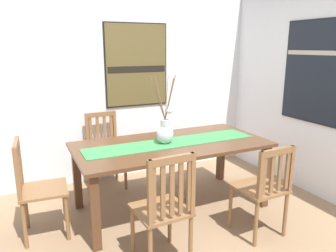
{
  "coord_description": "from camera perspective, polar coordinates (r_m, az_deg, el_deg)",
  "views": [
    {
      "loc": [
        -1.35,
        -2.31,
        1.75
      ],
      "look_at": [
        0.12,
        0.79,
        0.9
      ],
      "focal_mm": 34.59,
      "sensor_mm": 36.0,
      "label": 1
    }
  ],
  "objects": [
    {
      "name": "painting_on_back_wall",
      "position": [
        4.37,
        -5.59,
        10.62
      ],
      "size": [
        0.86,
        0.05,
        1.08
      ],
      "color": "black"
    },
    {
      "name": "chair_2",
      "position": [
        3.17,
        16.45,
        -10.41
      ],
      "size": [
        0.44,
        0.44,
        0.9
      ],
      "color": "brown",
      "rests_on": "ground_plane"
    },
    {
      "name": "dining_table",
      "position": [
        3.49,
        0.61,
        -4.45
      ],
      "size": [
        2.04,
        1.01,
        0.75
      ],
      "color": "#51331E",
      "rests_on": "ground_plane"
    },
    {
      "name": "chair_3",
      "position": [
        4.17,
        -11.06,
        -3.95
      ],
      "size": [
        0.43,
        0.43,
        0.94
      ],
      "color": "brown",
      "rests_on": "ground_plane"
    },
    {
      "name": "ground_plane",
      "position": [
        3.2,
        4.37,
        -19.65
      ],
      "size": [
        6.4,
        6.4,
        0.03
      ],
      "primitive_type": "cube",
      "color": "#8E7051"
    },
    {
      "name": "centerpiece_vase",
      "position": [
        3.4,
        -0.49,
        -0.92
      ],
      "size": [
        0.29,
        0.28,
        0.72
      ],
      "color": "silver",
      "rests_on": "dining_table"
    },
    {
      "name": "wall_back",
      "position": [
        4.4,
        -7.48,
        8.52
      ],
      "size": [
        6.4,
        0.12,
        2.7
      ],
      "primitive_type": "cube",
      "color": "silver",
      "rests_on": "ground_plane"
    },
    {
      "name": "table_runner",
      "position": [
        3.46,
        0.62,
        -2.95
      ],
      "size": [
        1.88,
        0.36,
        0.01
      ],
      "primitive_type": "cube",
      "color": "#388447",
      "rests_on": "dining_table"
    },
    {
      "name": "chair_0",
      "position": [
        2.65,
        -0.64,
        -14.11
      ],
      "size": [
        0.44,
        0.44,
        0.97
      ],
      "color": "brown",
      "rests_on": "ground_plane"
    },
    {
      "name": "painting_on_side_wall",
      "position": [
        4.15,
        24.17,
        8.71
      ],
      "size": [
        0.05,
        0.82,
        1.18
      ],
      "color": "black"
    },
    {
      "name": "chair_1",
      "position": [
        3.26,
        -22.24,
        -9.84
      ],
      "size": [
        0.45,
        0.45,
        0.94
      ],
      "color": "brown",
      "rests_on": "ground_plane"
    }
  ]
}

